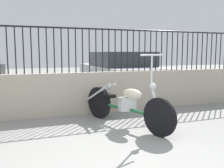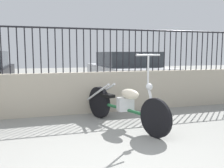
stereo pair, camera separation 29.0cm
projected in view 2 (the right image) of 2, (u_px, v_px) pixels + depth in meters
The scene contains 4 objects.
low_wall at pixel (67, 94), 5.40m from camera, with size 10.20×0.18×0.91m.
fence_railing at pixel (66, 44), 5.27m from camera, with size 10.20×0.04×0.96m.
motorcycle_green at pixel (120, 104), 4.60m from camera, with size 0.94×2.12×1.32m.
car_silver at pixel (125, 72), 8.21m from camera, with size 1.83×4.28×1.36m.
Camera 2 is at (-0.61, -2.50, 1.33)m, focal length 40.00 mm.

